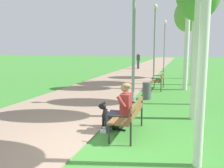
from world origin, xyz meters
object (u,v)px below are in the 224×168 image
park_bench_mid (159,79)px  pedestrian_further_distant (138,61)px  birch_tree_sixth (188,16)px  litter_bin (147,91)px  park_bench_near (130,114)px  person_seated_on_near_bench (121,106)px  lamp_post_near (134,48)px  lamp_post_mid (155,42)px  lamp_post_far (165,45)px  dog_black (110,119)px  pedestrian_distant (138,61)px

park_bench_mid → pedestrian_further_distant: bearing=105.1°
birch_tree_sixth → litter_bin: bearing=-101.3°
park_bench_near → pedestrian_further_distant: (-3.30, 19.11, 0.33)m
park_bench_mid → person_seated_on_near_bench: 6.71m
park_bench_mid → lamp_post_near: bearing=-99.0°
lamp_post_mid → lamp_post_far: size_ratio=1.04×
litter_bin → park_bench_near: bearing=-87.3°
park_bench_near → person_seated_on_near_bench: bearing=174.5°
park_bench_mid → lamp_post_far: size_ratio=0.33×
lamp_post_far → birch_tree_sixth: birch_tree_sixth is taller
lamp_post_mid → birch_tree_sixth: bearing=50.7°
park_bench_mid → lamp_post_near: 4.02m
person_seated_on_near_bench → lamp_post_mid: (-0.35, 9.53, 1.77)m
lamp_post_mid → lamp_post_far: lamp_post_mid is taller
park_bench_near → dog_black: size_ratio=1.82×
lamp_post_near → lamp_post_far: 13.48m
birch_tree_sixth → pedestrian_distant: bearing=123.8°
dog_black → pedestrian_further_distant: size_ratio=0.50×
person_seated_on_near_bench → lamp_post_near: (-0.34, 3.04, 1.40)m
birch_tree_sixth → dog_black: bearing=-99.3°
lamp_post_near → birch_tree_sixth: birch_tree_sixth is taller
person_seated_on_near_bench → litter_bin: bearing=89.8°
dog_black → pedestrian_further_distant: 19.06m
lamp_post_near → birch_tree_sixth: bearing=77.9°
dog_black → lamp_post_near: lamp_post_near is taller
lamp_post_far → pedestrian_distant: (-2.73, 2.12, -1.52)m
lamp_post_near → pedestrian_further_distant: 16.33m
lamp_post_near → person_seated_on_near_bench: bearing=-83.6°
lamp_post_mid → person_seated_on_near_bench: bearing=-87.9°
lamp_post_far → litter_bin: 12.54m
lamp_post_near → pedestrian_further_distant: lamp_post_near is taller
pedestrian_distant → pedestrian_further_distant: bearing=102.7°
park_bench_near → park_bench_mid: (0.03, 6.72, 0.00)m
person_seated_on_near_bench → pedestrian_further_distant: size_ratio=0.76×
park_bench_mid → lamp_post_far: lamp_post_far is taller
lamp_post_near → pedestrian_distant: (-2.65, 15.60, -1.24)m
dog_black → birch_tree_sixth: birch_tree_sixth is taller
park_bench_near → dog_black: (-0.56, 0.25, -0.25)m
birch_tree_sixth → pedestrian_distant: birch_tree_sixth is taller
park_bench_mid → lamp_post_near: lamp_post_near is taller
park_bench_near → park_bench_mid: same height
park_bench_mid → pedestrian_further_distant: pedestrian_further_distant is taller
lamp_post_near → dog_black: bearing=-90.3°
park_bench_near → pedestrian_distant: size_ratio=0.91×
dog_black → lamp_post_mid: lamp_post_mid is taller
lamp_post_mid → birch_tree_sixth: (1.90, 2.32, 1.79)m
lamp_post_near → pedestrian_distant: 15.87m
park_bench_near → pedestrian_further_distant: 19.39m
person_seated_on_near_bench → park_bench_mid: bearing=88.0°
dog_black → pedestrian_distant: (-2.64, 18.40, 0.58)m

